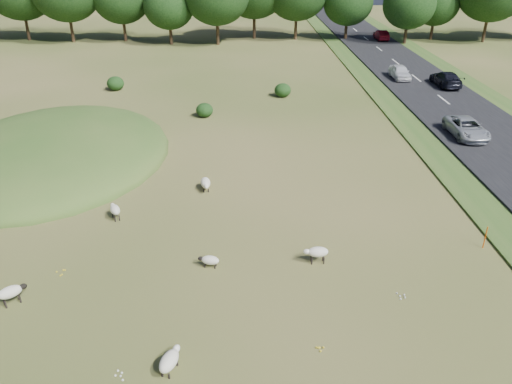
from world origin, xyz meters
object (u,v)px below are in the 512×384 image
sheep_1 (205,183)px  car_1 (350,14)px  sheep_5 (169,360)px  car_2 (381,35)px  car_3 (467,128)px  sheep_4 (115,210)px  sheep_0 (11,292)px  car_4 (400,72)px  car_5 (446,79)px  sheep_2 (317,252)px  sheep_3 (210,260)px  marker_post (485,238)px

sheep_1 → car_1: (22.87, 71.89, 0.44)m
sheep_5 → car_2: size_ratio=0.32×
car_3 → car_2: bearing=84.6°
sheep_1 → sheep_4: sheep_4 is taller
sheep_0 → car_4: (26.40, 35.88, 0.36)m
car_2 → car_3: (-3.80, -40.37, -0.03)m
sheep_5 → car_5: size_ratio=0.27×
sheep_5 → car_3: bearing=-21.3°
sheep_2 → sheep_0: bearing=10.0°
sheep_3 → car_5: size_ratio=0.21×
sheep_1 → car_3: car_3 is taller
marker_post → sheep_3: (-13.31, -1.20, -0.23)m
sheep_0 → sheep_3: sheep_0 is taller
sheep_4 → sheep_2: bearing=-139.1°
sheep_0 → car_5: car_5 is taller
sheep_0 → sheep_3: 8.36m
car_2 → marker_post: bearing=80.8°
car_1 → car_3: (-3.80, -63.81, -0.01)m
sheep_4 → car_5: bearing=-72.7°
sheep_5 → car_5: bearing=-12.4°
sheep_5 → car_2: car_2 is taller
sheep_5 → car_3: size_ratio=0.28×
marker_post → car_3: size_ratio=0.25×
car_1 → car_4: 46.45m
car_1 → car_2: bearing=90.0°
sheep_4 → car_3: car_3 is taller
sheep_1 → sheep_2: size_ratio=1.16×
sheep_1 → sheep_0: bearing=-44.4°
sheep_4 → sheep_0: bearing=133.0°
car_1 → car_2: (0.00, -23.43, 0.02)m
sheep_2 → sheep_3: bearing=1.0°
sheep_5 → car_3: 29.49m
sheep_1 → marker_post: bearing=55.5°
marker_post → sheep_4: bearing=169.7°
sheep_4 → sheep_5: size_ratio=0.87×
car_2 → car_4: size_ratio=1.02×
sheep_5 → car_1: (23.24, 85.97, 0.45)m
car_2 → car_4: (-3.80, -22.86, 0.01)m
sheep_1 → car_1: size_ratio=0.29×
sheep_4 → car_1: (27.52, 75.21, 0.36)m
sheep_1 → car_1: car_1 is taller
car_4 → sheep_0: bearing=-126.3°
sheep_0 → sheep_5: bearing=-66.3°
sheep_1 → car_2: car_2 is taller
marker_post → sheep_3: marker_post is taller
marker_post → car_2: size_ratio=0.29×
sheep_0 → sheep_5: size_ratio=0.87×
sheep_2 → sheep_3: sheep_2 is taller
sheep_1 → car_5: car_5 is taller
marker_post → car_5: 30.54m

